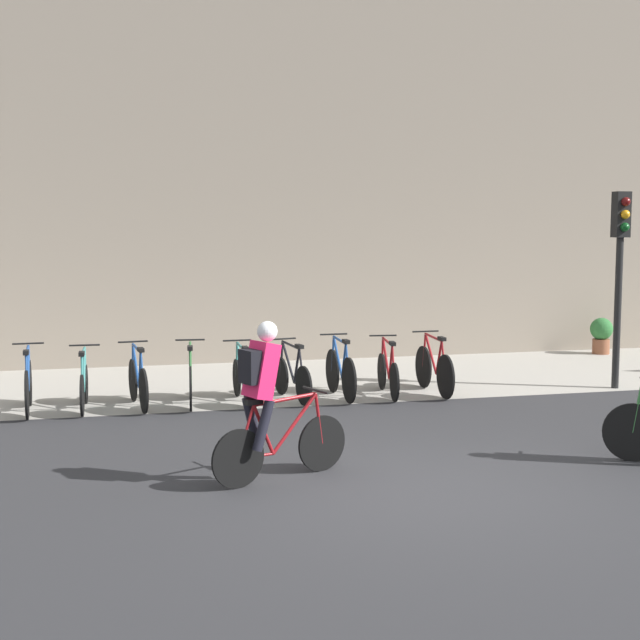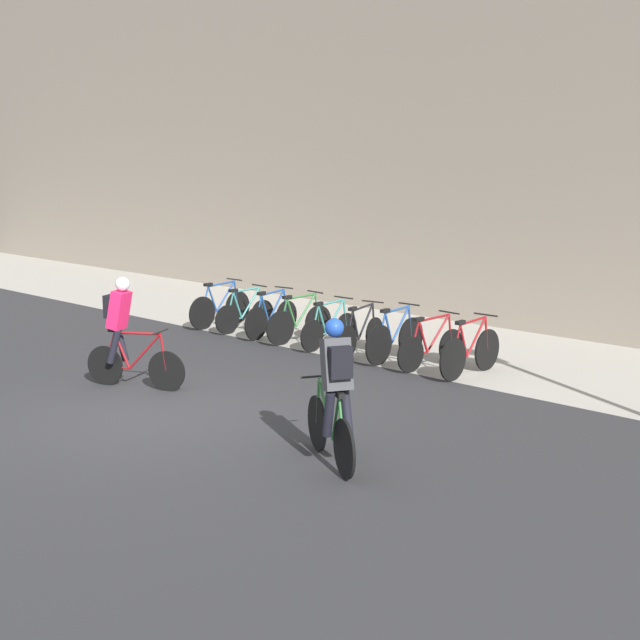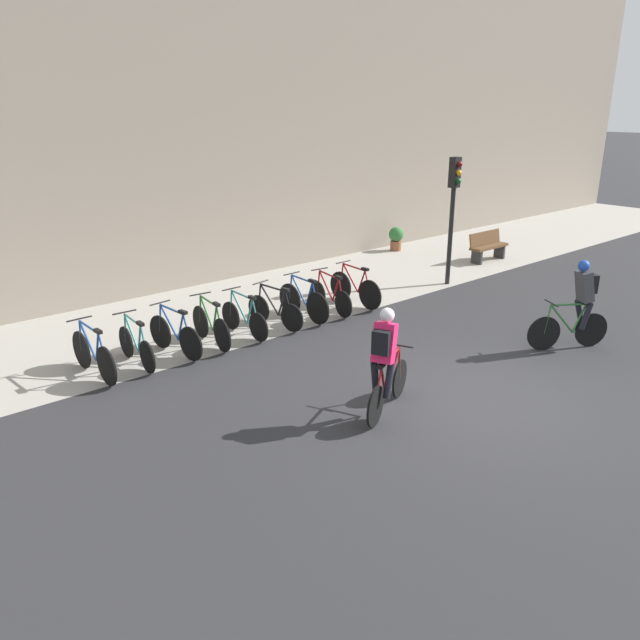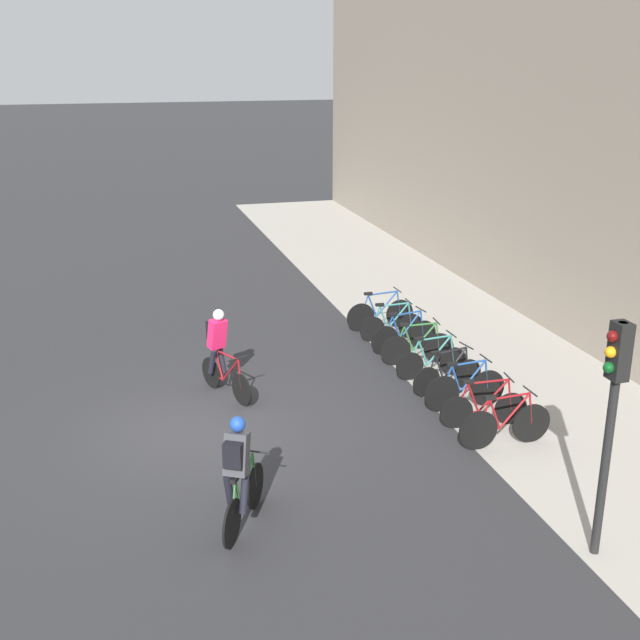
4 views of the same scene
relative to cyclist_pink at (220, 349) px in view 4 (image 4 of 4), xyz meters
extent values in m
plane|color=#2B2B2D|center=(1.56, -0.68, -0.95)|extent=(200.00, 200.00, 0.00)
cube|color=#A39E93|center=(1.56, 6.07, -0.94)|extent=(44.00, 4.50, 0.01)
cylinder|color=black|center=(0.68, 0.30, -0.63)|extent=(0.60, 0.29, 0.64)
cylinder|color=black|center=(-0.33, -0.15, -0.63)|extent=(0.60, 0.29, 0.64)
cylinder|color=maroon|center=(0.34, 0.15, -0.34)|extent=(0.57, 0.28, 0.62)
cylinder|color=maroon|center=(-0.04, -0.02, -0.36)|extent=(0.27, 0.15, 0.58)
cylinder|color=maroon|center=(0.23, 0.10, -0.06)|extent=(0.77, 0.36, 0.07)
cylinder|color=maroon|center=(-0.13, -0.06, -0.63)|extent=(0.42, 0.21, 0.05)
cylinder|color=maroon|center=(-0.24, -0.11, -0.35)|extent=(0.22, 0.12, 0.56)
cylinder|color=maroon|center=(0.64, 0.28, -0.34)|extent=(0.13, 0.08, 0.59)
cylinder|color=black|center=(0.60, 0.26, -0.01)|extent=(0.21, 0.43, 0.03)
cube|color=black|center=(-0.15, -0.07, -0.04)|extent=(0.22, 0.15, 0.06)
cube|color=#EA1E56|center=(-0.06, -0.03, 0.29)|extent=(0.42, 0.42, 0.63)
sphere|color=silver|center=(0.01, 0.01, 0.70)|extent=(0.29, 0.29, 0.22)
cylinder|color=black|center=(-0.06, -0.15, -0.28)|extent=(0.30, 0.21, 0.56)
cylinder|color=black|center=(-0.15, 0.05, -0.28)|extent=(0.26, 0.20, 0.56)
cube|color=black|center=(-0.19, -0.08, 0.34)|extent=(0.23, 0.29, 0.36)
cylinder|color=black|center=(4.34, -0.15, -0.60)|extent=(0.62, 0.37, 0.69)
cylinder|color=black|center=(5.24, -0.66, -0.60)|extent=(0.62, 0.37, 0.69)
cylinder|color=#2D6B33|center=(4.65, -0.33, -0.32)|extent=(0.51, 0.31, 0.62)
cylinder|color=#2D6B33|center=(4.98, -0.51, -0.33)|extent=(0.25, 0.16, 0.58)
cylinder|color=#2D6B33|center=(4.75, -0.38, -0.03)|extent=(0.69, 0.41, 0.07)
cylinder|color=#2D6B33|center=(5.06, -0.56, -0.61)|extent=(0.38, 0.23, 0.05)
cylinder|color=#2D6B33|center=(5.16, -0.61, -0.32)|extent=(0.20, 0.13, 0.56)
cylinder|color=#2D6B33|center=(4.38, -0.18, -0.31)|extent=(0.12, 0.09, 0.59)
cylinder|color=black|center=(4.41, -0.20, 0.02)|extent=(0.25, 0.42, 0.03)
cube|color=black|center=(5.08, -0.57, -0.01)|extent=(0.21, 0.17, 0.06)
cube|color=#3D3D42|center=(4.99, -0.52, 0.32)|extent=(0.44, 0.44, 0.63)
sphere|color=#1E47AD|center=(4.92, -0.48, 0.73)|extent=(0.30, 0.30, 0.22)
cylinder|color=black|center=(5.09, -0.45, -0.25)|extent=(0.29, 0.23, 0.56)
cylinder|color=black|center=(4.98, -0.64, -0.25)|extent=(0.26, 0.21, 0.56)
cube|color=black|center=(5.12, -0.59, 0.37)|extent=(0.25, 0.30, 0.36)
cylinder|color=black|center=(-2.84, 4.88, -0.59)|extent=(0.06, 0.71, 0.71)
cylinder|color=black|center=(-2.80, 3.86, -0.59)|extent=(0.06, 0.71, 0.71)
cylinder|color=#1E478C|center=(-2.82, 4.53, -0.31)|extent=(0.06, 0.57, 0.62)
cylinder|color=#1E478C|center=(-2.81, 4.15, -0.33)|extent=(0.05, 0.26, 0.58)
cylinder|color=#1E478C|center=(-2.82, 4.42, -0.03)|extent=(0.07, 0.76, 0.07)
cylinder|color=#1E478C|center=(-2.81, 4.06, -0.60)|extent=(0.05, 0.41, 0.05)
cylinder|color=#1E478C|center=(-2.80, 3.95, -0.32)|extent=(0.04, 0.22, 0.56)
cylinder|color=#1E478C|center=(-2.84, 4.84, -0.30)|extent=(0.04, 0.12, 0.59)
cylinder|color=black|center=(-2.84, 4.80, 0.03)|extent=(0.46, 0.05, 0.03)
cube|color=black|center=(-2.80, 4.04, 0.00)|extent=(0.09, 0.20, 0.06)
cylinder|color=black|center=(-2.00, 4.85, -0.64)|extent=(0.06, 0.61, 0.61)
cylinder|color=black|center=(-2.04, 3.89, -0.64)|extent=(0.06, 0.61, 0.61)
cylinder|color=teal|center=(-2.01, 4.52, -0.36)|extent=(0.06, 0.53, 0.62)
cylinder|color=teal|center=(-2.03, 4.17, -0.37)|extent=(0.05, 0.25, 0.58)
cylinder|color=teal|center=(-2.02, 4.42, -0.08)|extent=(0.06, 0.71, 0.07)
cylinder|color=teal|center=(-2.03, 4.08, -0.65)|extent=(0.05, 0.39, 0.05)
cylinder|color=teal|center=(-2.03, 3.98, -0.37)|extent=(0.04, 0.20, 0.56)
cylinder|color=teal|center=(-2.01, 4.81, -0.35)|extent=(0.04, 0.11, 0.58)
cylinder|color=black|center=(-2.01, 4.77, -0.02)|extent=(0.46, 0.04, 0.03)
cube|color=black|center=(-2.03, 4.06, -0.05)|extent=(0.09, 0.20, 0.06)
cylinder|color=black|center=(-1.29, 4.85, -0.61)|extent=(0.12, 0.67, 0.67)
cylinder|color=black|center=(-1.16, 3.88, -0.61)|extent=(0.12, 0.67, 0.67)
cylinder|color=#1E478C|center=(-1.24, 4.52, -0.33)|extent=(0.11, 0.54, 0.62)
cylinder|color=#1E478C|center=(-1.19, 4.17, -0.34)|extent=(0.07, 0.26, 0.58)
cylinder|color=#1E478C|center=(-1.23, 4.42, -0.04)|extent=(0.13, 0.72, 0.07)
cylinder|color=#1E478C|center=(-1.18, 4.08, -0.62)|extent=(0.08, 0.39, 0.05)
cylinder|color=#1E478C|center=(-1.17, 3.97, -0.33)|extent=(0.06, 0.21, 0.56)
cylinder|color=#1E478C|center=(-1.28, 4.82, -0.32)|extent=(0.05, 0.12, 0.58)
cylinder|color=black|center=(-1.28, 4.78, 0.01)|extent=(0.46, 0.09, 0.03)
cube|color=black|center=(-1.18, 4.06, -0.02)|extent=(0.11, 0.21, 0.06)
cylinder|color=black|center=(-0.38, 4.86, -0.61)|extent=(0.10, 0.67, 0.67)
cylinder|color=black|center=(-0.47, 3.88, -0.61)|extent=(0.10, 0.67, 0.67)
cylinder|color=#2D6B33|center=(-0.41, 4.52, -0.33)|extent=(0.09, 0.54, 0.62)
cylinder|color=#2D6B33|center=(-0.44, 4.17, -0.34)|extent=(0.06, 0.25, 0.58)
cylinder|color=#2D6B33|center=(-0.42, 4.42, -0.04)|extent=(0.11, 0.72, 0.07)
cylinder|color=#2D6B33|center=(-0.45, 4.08, -0.62)|extent=(0.07, 0.39, 0.05)
cylinder|color=#2D6B33|center=(-0.46, 3.97, -0.33)|extent=(0.05, 0.21, 0.56)
cylinder|color=#2D6B33|center=(-0.38, 4.82, -0.32)|extent=(0.05, 0.12, 0.58)
cylinder|color=black|center=(-0.39, 4.78, 0.01)|extent=(0.46, 0.07, 0.03)
cube|color=black|center=(-0.45, 4.06, -0.02)|extent=(0.10, 0.21, 0.06)
cylinder|color=black|center=(0.36, 4.86, -0.64)|extent=(0.05, 0.61, 0.61)
cylinder|color=black|center=(0.39, 3.87, -0.64)|extent=(0.05, 0.61, 0.61)
cylinder|color=teal|center=(0.37, 4.53, -0.36)|extent=(0.06, 0.55, 0.62)
cylinder|color=teal|center=(0.38, 4.16, -0.37)|extent=(0.05, 0.26, 0.58)
cylinder|color=teal|center=(0.37, 4.42, -0.08)|extent=(0.06, 0.73, 0.07)
cylinder|color=teal|center=(0.38, 4.07, -0.65)|extent=(0.04, 0.40, 0.05)
cylinder|color=teal|center=(0.39, 3.96, -0.37)|extent=(0.04, 0.21, 0.56)
cylinder|color=teal|center=(0.36, 4.82, -0.35)|extent=(0.04, 0.12, 0.58)
cylinder|color=black|center=(0.36, 4.78, -0.02)|extent=(0.46, 0.04, 0.03)
cube|color=black|center=(0.38, 4.05, -0.05)|extent=(0.09, 0.20, 0.06)
cylinder|color=black|center=(1.09, 4.85, -0.64)|extent=(0.14, 0.61, 0.62)
cylinder|color=black|center=(1.26, 3.88, -0.64)|extent=(0.14, 0.61, 0.62)
cylinder|color=black|center=(1.15, 4.52, -0.36)|extent=(0.13, 0.54, 0.62)
cylinder|color=black|center=(1.21, 4.17, -0.37)|extent=(0.08, 0.26, 0.58)
cylinder|color=black|center=(1.17, 4.42, -0.07)|extent=(0.17, 0.73, 0.07)
cylinder|color=black|center=(1.23, 4.08, -0.65)|extent=(0.10, 0.39, 0.05)
cylinder|color=black|center=(1.24, 3.97, -0.36)|extent=(0.07, 0.21, 0.56)
cylinder|color=black|center=(1.10, 4.81, -0.35)|extent=(0.06, 0.12, 0.58)
cylinder|color=black|center=(1.10, 4.78, -0.02)|extent=(0.46, 0.11, 0.03)
cube|color=black|center=(1.23, 4.06, -0.05)|extent=(0.11, 0.21, 0.06)
cylinder|color=black|center=(1.96, 4.84, -0.59)|extent=(0.06, 0.72, 0.72)
cylinder|color=black|center=(1.98, 3.89, -0.59)|extent=(0.06, 0.72, 0.72)
cylinder|color=#1E478C|center=(1.97, 4.52, -0.30)|extent=(0.05, 0.53, 0.62)
cylinder|color=#1E478C|center=(1.98, 4.17, -0.32)|extent=(0.05, 0.25, 0.58)
cylinder|color=#1E478C|center=(1.97, 4.42, -0.02)|extent=(0.06, 0.71, 0.07)
cylinder|color=#1E478C|center=(1.98, 4.08, -0.59)|extent=(0.04, 0.38, 0.05)
cylinder|color=#1E478C|center=(1.98, 3.98, -0.31)|extent=(0.04, 0.20, 0.56)
cylinder|color=#1E478C|center=(1.96, 4.81, -0.30)|extent=(0.04, 0.11, 0.58)
cylinder|color=black|center=(1.96, 4.77, 0.03)|extent=(0.46, 0.04, 0.03)
cube|color=black|center=(1.98, 4.07, 0.00)|extent=(0.09, 0.20, 0.06)
cylinder|color=black|center=(2.83, 4.88, -0.64)|extent=(0.10, 0.62, 0.62)
cylinder|color=black|center=(2.71, 3.86, -0.64)|extent=(0.10, 0.62, 0.62)
cylinder|color=maroon|center=(2.79, 4.53, -0.35)|extent=(0.10, 0.57, 0.62)
cylinder|color=maroon|center=(2.75, 4.15, -0.37)|extent=(0.07, 0.27, 0.58)
cylinder|color=maroon|center=(2.78, 4.42, -0.07)|extent=(0.12, 0.77, 0.07)
cylinder|color=maroon|center=(2.74, 4.06, -0.64)|extent=(0.08, 0.42, 0.05)
cylinder|color=maroon|center=(2.72, 3.95, -0.36)|extent=(0.06, 0.22, 0.56)
cylinder|color=maroon|center=(2.82, 4.84, -0.35)|extent=(0.05, 0.12, 0.59)
cylinder|color=black|center=(2.82, 4.80, -0.02)|extent=(0.46, 0.08, 0.03)
cube|color=black|center=(2.73, 4.04, -0.05)|extent=(0.10, 0.21, 0.06)
cylinder|color=black|center=(3.57, 4.88, -0.59)|extent=(0.04, 0.72, 0.72)
cylinder|color=black|center=(3.57, 3.86, -0.59)|extent=(0.04, 0.72, 0.72)
cylinder|color=maroon|center=(3.57, 4.53, -0.31)|extent=(0.04, 0.56, 0.62)
cylinder|color=maroon|center=(3.57, 4.16, -0.32)|extent=(0.04, 0.26, 0.58)
cylinder|color=maroon|center=(3.57, 4.42, -0.02)|extent=(0.04, 0.75, 0.07)
cylinder|color=maroon|center=(3.57, 4.07, -0.60)|extent=(0.03, 0.41, 0.05)
cylinder|color=maroon|center=(3.57, 3.95, -0.31)|extent=(0.03, 0.21, 0.56)
cylinder|color=maroon|center=(3.57, 4.84, -0.30)|extent=(0.04, 0.12, 0.58)
cylinder|color=black|center=(3.57, 4.80, 0.03)|extent=(0.46, 0.03, 0.03)
cube|color=black|center=(3.57, 4.04, 0.00)|extent=(0.08, 0.20, 0.06)
cylinder|color=black|center=(6.73, 4.07, 0.71)|extent=(0.12, 0.12, 3.32)
cube|color=black|center=(6.73, 4.07, 1.99)|extent=(0.26, 0.20, 0.76)
sphere|color=#590C0C|center=(6.73, 3.95, 2.20)|extent=(0.15, 0.15, 0.15)
sphere|color=orange|center=(6.73, 3.95, 1.99)|extent=(0.15, 0.15, 0.15)
sphere|color=#0C4719|center=(6.73, 3.95, 1.78)|extent=(0.15, 0.15, 0.15)
camera|label=1|loc=(-1.62, -9.29, 1.86)|focal=50.00mm
camera|label=2|loc=(11.65, -7.86, 2.66)|focal=50.00mm
camera|label=3|loc=(-6.42, -5.94, 3.67)|focal=35.00mm
camera|label=4|loc=(14.74, -2.04, 5.55)|focal=45.00mm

